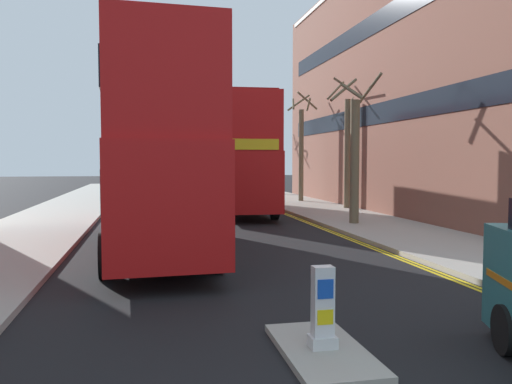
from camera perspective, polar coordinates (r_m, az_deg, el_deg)
sidewalk_right at (r=20.42m, az=13.77°, el=-3.81°), size 4.00×80.00×0.14m
sidewalk_left at (r=18.92m, az=-24.68°, el=-4.60°), size 4.00×80.00×0.14m
kerb_line_outer at (r=17.77m, az=10.43°, el=-5.06°), size 0.10×56.00×0.01m
kerb_line_inner at (r=17.71m, az=9.94°, el=-5.08°), size 0.10×56.00×0.01m
traffic_island at (r=7.33m, az=7.39°, el=-17.12°), size 1.10×2.20×0.10m
keep_left_bollard at (r=7.15m, az=7.43°, el=-12.93°), size 0.36×0.28×1.11m
double_decker_bus_away at (r=15.12m, az=-11.34°, el=4.95°), size 3.15×10.90×5.64m
double_decker_bus_oncoming at (r=26.00m, az=-2.11°, el=4.37°), size 3.10×10.89×5.64m
street_tree_near at (r=20.81m, az=10.92°, el=3.98°), size 1.83×1.58×5.92m
street_tree_mid at (r=27.52m, az=10.09°, el=5.10°), size 1.91×2.12×6.81m
street_tree_far at (r=42.90m, az=-1.90°, el=4.36°), size 2.08×2.14×6.75m
street_tree_distant at (r=32.07m, az=5.05°, el=4.85°), size 1.58×1.70×6.69m
townhouse_terrace_right at (r=28.90m, az=21.79°, el=10.79°), size 10.08×28.00×12.85m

